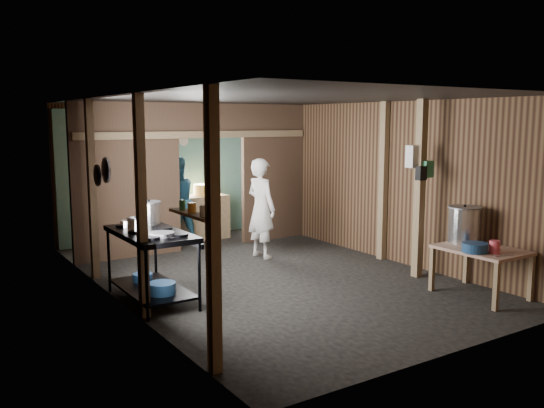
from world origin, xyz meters
TOP-DOWN VIEW (x-y plane):
  - floor at (0.00, 0.00)m, footprint 4.50×7.00m
  - ceiling at (0.00, 0.00)m, footprint 4.50×7.00m
  - wall_back at (0.00, 3.50)m, footprint 4.50×0.00m
  - wall_front at (0.00, -3.50)m, footprint 4.50×0.00m
  - wall_left at (-2.25, 0.00)m, footprint 0.00×7.00m
  - wall_right at (2.25, 0.00)m, footprint 0.00×7.00m
  - partition_left at (-1.32, 2.20)m, footprint 1.85×0.10m
  - partition_right at (1.57, 2.20)m, footprint 1.35×0.10m
  - partition_header at (0.25, 2.20)m, footprint 1.30×0.10m
  - turquoise_panel at (0.00, 3.44)m, footprint 4.40×0.06m
  - back_counter at (0.30, 2.95)m, footprint 1.20×0.50m
  - wall_clock at (0.25, 3.40)m, footprint 0.20×0.03m
  - post_left_a at (-2.18, -2.60)m, footprint 0.10×0.12m
  - post_left_b at (-2.18, -0.80)m, footprint 0.10×0.12m
  - post_left_c at (-2.18, 1.20)m, footprint 0.10×0.12m
  - post_right at (2.18, -0.20)m, footprint 0.10×0.12m
  - post_free at (1.85, -1.30)m, footprint 0.12×0.12m
  - cross_beam at (0.00, 2.15)m, footprint 4.40×0.12m
  - pan_lid_big at (-2.21, 0.40)m, footprint 0.03×0.34m
  - pan_lid_small at (-2.21, 0.80)m, footprint 0.03×0.30m
  - wall_shelf at (-2.15, -2.10)m, footprint 0.14×0.80m
  - jar_white at (-2.15, -2.35)m, footprint 0.07×0.07m
  - jar_yellow at (-2.15, -2.10)m, footprint 0.08×0.08m
  - jar_green at (-2.15, -1.88)m, footprint 0.06×0.06m
  - bag_white at (1.80, -1.22)m, footprint 0.22×0.15m
  - bag_green at (1.92, -1.36)m, footprint 0.16×0.12m
  - bag_black at (1.78, -1.38)m, footprint 0.14×0.10m
  - gas_range at (-1.88, -0.28)m, footprint 0.79×1.54m
  - prep_table at (1.83, -2.42)m, footprint 0.79×1.08m
  - stove_pot_large at (-1.71, 0.21)m, footprint 0.40×0.40m
  - stove_pot_med at (-2.05, -0.23)m, footprint 0.30×0.30m
  - stove_saucepan at (-2.05, 0.15)m, footprint 0.19×0.19m
  - frying_pan at (-1.88, -0.66)m, footprint 0.31×0.53m
  - blue_tub_front at (-1.88, -0.60)m, footprint 0.34×0.34m
  - blue_tub_back at (-1.88, 0.06)m, footprint 0.26×0.26m
  - stock_pot at (1.91, -2.06)m, footprint 0.53×0.53m
  - wash_basin at (1.57, -2.51)m, footprint 0.40×0.40m
  - pink_bucket at (1.73, -2.69)m, footprint 0.17×0.17m
  - knife at (1.70, -2.84)m, footprint 0.30×0.09m
  - yellow_tub at (0.45, 2.95)m, footprint 0.40×0.40m
  - red_cup at (-0.08, 2.95)m, footprint 0.11×0.11m
  - cook at (0.57, 1.01)m, footprint 0.48×0.66m
  - worker_back at (-0.22, 2.72)m, footprint 0.81×0.63m

SIDE VIEW (x-z plane):
  - floor at x=0.00m, z-range 0.00..0.00m
  - blue_tub_back at x=-1.88m, z-range 0.18..0.28m
  - blue_tub_front at x=-1.88m, z-range 0.18..0.32m
  - prep_table at x=1.83m, z-range 0.00..0.64m
  - back_counter at x=0.30m, z-range 0.00..0.85m
  - gas_range at x=-1.88m, z-range 0.00..0.91m
  - knife at x=1.70m, z-range 0.64..0.65m
  - wash_basin at x=1.57m, z-range 0.64..0.76m
  - pink_bucket at x=1.73m, z-range 0.64..0.80m
  - worker_back at x=-0.22m, z-range 0.00..1.64m
  - cook at x=0.57m, z-range 0.00..1.68m
  - stock_pot at x=1.91m, z-range 0.62..1.14m
  - red_cup at x=-0.08m, z-range 0.85..0.98m
  - frying_pan at x=-1.88m, z-range 0.90..0.97m
  - stove_saucepan at x=-2.05m, z-range 0.91..1.00m
  - yellow_tub at x=0.45m, z-range 0.85..1.07m
  - stove_pot_med at x=-2.05m, z-range 0.89..1.09m
  - stove_pot_large at x=-1.71m, z-range 0.89..1.22m
  - turquoise_panel at x=0.00m, z-range 0.00..2.50m
  - wall_back at x=0.00m, z-range 0.00..2.60m
  - wall_front at x=0.00m, z-range 0.00..2.60m
  - wall_left at x=-2.25m, z-range 0.00..2.60m
  - wall_right at x=2.25m, z-range 0.00..2.60m
  - partition_left at x=-1.32m, z-range 0.00..2.60m
  - partition_right at x=1.57m, z-range 0.00..2.60m
  - post_left_a at x=-2.18m, z-range 0.00..2.60m
  - post_left_b at x=-2.18m, z-range 0.00..2.60m
  - post_left_c at x=-2.18m, z-range 0.00..2.60m
  - post_right at x=2.18m, z-range 0.00..2.60m
  - post_free at x=1.85m, z-range 0.00..2.60m
  - wall_shelf at x=-2.15m, z-range 1.39..1.41m
  - jar_white at x=-2.15m, z-range 1.42..1.52m
  - jar_yellow at x=-2.15m, z-range 1.42..1.52m
  - jar_green at x=-2.15m, z-range 1.42..1.52m
  - pan_lid_small at x=-2.21m, z-range 1.40..1.70m
  - bag_black at x=1.78m, z-range 1.45..1.65m
  - bag_green at x=1.92m, z-range 1.48..1.72m
  - pan_lid_big at x=-2.21m, z-range 1.48..1.82m
  - bag_white at x=1.80m, z-range 1.62..1.94m
  - wall_clock at x=0.25m, z-range 1.80..2.00m
  - cross_beam at x=0.00m, z-range 1.99..2.11m
  - partition_header at x=0.25m, z-range 2.00..2.60m
  - ceiling at x=0.00m, z-range 2.60..2.60m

